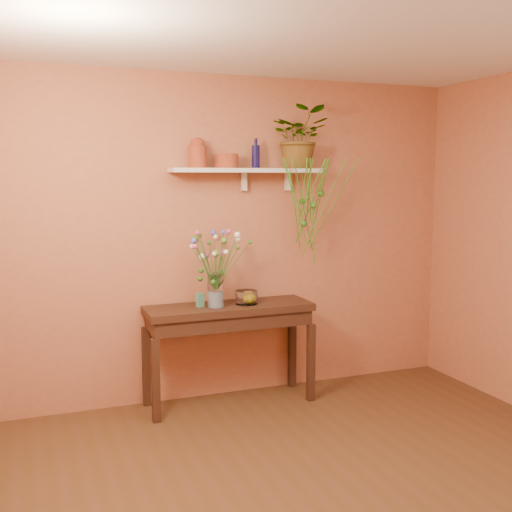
% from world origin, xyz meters
% --- Properties ---
extents(room, '(4.04, 4.04, 2.70)m').
position_xyz_m(room, '(0.00, 0.00, 1.35)').
color(room, '#51321D').
rests_on(room, ground).
extents(sideboard, '(1.37, 0.44, 0.83)m').
position_xyz_m(sideboard, '(-0.16, 1.76, 0.71)').
color(sideboard, '#3A2315').
rests_on(sideboard, ground).
extents(wall_shelf, '(1.30, 0.24, 0.19)m').
position_xyz_m(wall_shelf, '(0.06, 1.87, 1.92)').
color(wall_shelf, white).
rests_on(wall_shelf, room).
extents(terracotta_jug, '(0.18, 0.18, 0.24)m').
position_xyz_m(terracotta_jug, '(-0.37, 1.89, 2.05)').
color(terracotta_jug, '#99412D').
rests_on(terracotta_jug, wall_shelf).
extents(terracotta_pot, '(0.25, 0.25, 0.12)m').
position_xyz_m(terracotta_pot, '(-0.12, 1.90, 2.00)').
color(terracotta_pot, '#99412D').
rests_on(terracotta_pot, wall_shelf).
extents(blue_bottle, '(0.07, 0.07, 0.25)m').
position_xyz_m(blue_bottle, '(0.13, 1.89, 2.04)').
color(blue_bottle, '#120E41').
rests_on(blue_bottle, wall_shelf).
extents(spider_plant, '(0.59, 0.55, 0.52)m').
position_xyz_m(spider_plant, '(0.52, 1.87, 2.20)').
color(spider_plant, '#2D661A').
rests_on(spider_plant, wall_shelf).
extents(plant_fronds, '(0.64, 0.34, 0.89)m').
position_xyz_m(plant_fronds, '(0.55, 1.71, 1.66)').
color(plant_fronds, '#2D661A').
rests_on(plant_fronds, wall_shelf).
extents(glass_vase, '(0.13, 0.13, 0.27)m').
position_xyz_m(glass_vase, '(-0.28, 1.71, 0.95)').
color(glass_vase, white).
rests_on(glass_vase, sideboard).
extents(bouquet, '(0.49, 0.49, 0.49)m').
position_xyz_m(bouquet, '(-0.29, 1.73, 1.27)').
color(bouquet, '#386B28').
rests_on(bouquet, glass_vase).
extents(glass_bowl, '(0.18, 0.18, 0.11)m').
position_xyz_m(glass_bowl, '(-0.01, 1.75, 0.88)').
color(glass_bowl, white).
rests_on(glass_bowl, sideboard).
extents(lemon, '(0.09, 0.09, 0.09)m').
position_xyz_m(lemon, '(0.00, 1.73, 0.88)').
color(lemon, yellow).
rests_on(lemon, glass_bowl).
extents(carton, '(0.07, 0.06, 0.11)m').
position_xyz_m(carton, '(-0.40, 1.77, 0.89)').
color(carton, teal).
rests_on(carton, sideboard).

